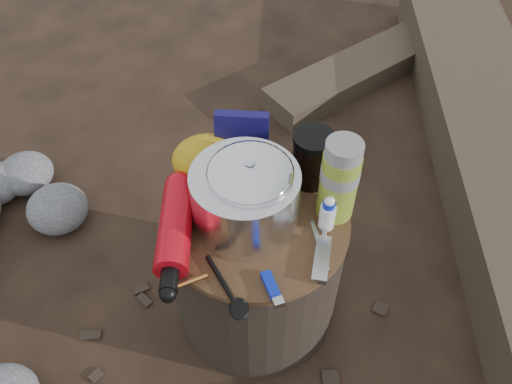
{
  "coord_description": "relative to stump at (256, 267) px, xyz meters",
  "views": [
    {
      "loc": [
        -0.09,
        -0.74,
        1.33
      ],
      "look_at": [
        0.0,
        0.0,
        0.48
      ],
      "focal_mm": 37.39,
      "sensor_mm": 36.0,
      "label": 1
    }
  ],
  "objects": [
    {
      "name": "ground",
      "position": [
        0.0,
        0.0,
        -0.19
      ],
      "size": [
        60.0,
        60.0,
        0.0
      ],
      "primitive_type": "plane",
      "color": "black",
      "rests_on": "ground"
    },
    {
      "name": "stump",
      "position": [
        0.0,
        0.0,
        0.0
      ],
      "size": [
        0.42,
        0.42,
        0.39
      ],
      "primitive_type": "cylinder",
      "color": "black",
      "rests_on": "ground"
    },
    {
      "name": "log_main",
      "position": [
        0.84,
        0.35,
        -0.1
      ],
      "size": [
        0.72,
        2.2,
        0.18
      ],
      "primitive_type": "cube",
      "rotation": [
        0.0,
        0.0,
        -0.16
      ],
      "color": "#423629",
      "rests_on": "ground"
    },
    {
      "name": "log_small",
      "position": [
        0.62,
        1.03,
        -0.15
      ],
      "size": [
        1.01,
        0.7,
        0.09
      ],
      "primitive_type": "cube",
      "rotation": [
        0.0,
        0.0,
        -1.04
      ],
      "color": "#423629",
      "rests_on": "ground"
    },
    {
      "name": "foil_windscreen",
      "position": [
        -0.02,
        0.0,
        0.27
      ],
      "size": [
        0.23,
        0.23,
        0.14
      ],
      "primitive_type": "cylinder",
      "color": "silver",
      "rests_on": "stump"
    },
    {
      "name": "camping_pot",
      "position": [
        -0.01,
        0.01,
        0.28
      ],
      "size": [
        0.18,
        0.18,
        0.18
      ],
      "primitive_type": "cylinder",
      "color": "white",
      "rests_on": "stump"
    },
    {
      "name": "fuel_bottle",
      "position": [
        -0.18,
        -0.03,
        0.23
      ],
      "size": [
        0.1,
        0.31,
        0.07
      ],
      "primitive_type": null,
      "rotation": [
        0.0,
        0.0,
        -0.11
      ],
      "color": "red",
      "rests_on": "stump"
    },
    {
      "name": "thermos",
      "position": [
        0.18,
        0.0,
        0.3
      ],
      "size": [
        0.08,
        0.08,
        0.21
      ],
      "primitive_type": "cylinder",
      "color": "#8BA22E",
      "rests_on": "stump"
    },
    {
      "name": "travel_mug",
      "position": [
        0.14,
        0.11,
        0.26
      ],
      "size": [
        0.09,
        0.09,
        0.14
      ],
      "primitive_type": "cylinder",
      "color": "black",
      "rests_on": "stump"
    },
    {
      "name": "stuff_sack",
      "position": [
        -0.1,
        0.15,
        0.25
      ],
      "size": [
        0.16,
        0.13,
        0.11
      ],
      "primitive_type": "ellipsoid",
      "color": "gold",
      "rests_on": "stump"
    },
    {
      "name": "food_pouch",
      "position": [
        -0.01,
        0.17,
        0.27
      ],
      "size": [
        0.13,
        0.05,
        0.16
      ],
      "primitive_type": "cube",
      "rotation": [
        0.0,
        0.0,
        -0.19
      ],
      "color": "#100C4A",
      "rests_on": "stump"
    },
    {
      "name": "lighter",
      "position": [
        0.01,
        -0.18,
        0.2
      ],
      "size": [
        0.04,
        0.09,
        0.02
      ],
      "primitive_type": "cube",
      "rotation": [
        0.0,
        0.0,
        0.24
      ],
      "color": "#0C23BA",
      "rests_on": "stump"
    },
    {
      "name": "multitool",
      "position": [
        0.12,
        -0.13,
        0.2
      ],
      "size": [
        0.06,
        0.12,
        0.02
      ],
      "primitive_type": "cube",
      "rotation": [
        0.0,
        0.0,
        -0.31
      ],
      "color": "#BABABF",
      "rests_on": "stump"
    },
    {
      "name": "pot_grabber",
      "position": [
        0.13,
        -0.09,
        0.2
      ],
      "size": [
        0.05,
        0.14,
        0.01
      ],
      "primitive_type": null,
      "rotation": [
        0.0,
        0.0,
        -0.09
      ],
      "color": "#BABABF",
      "rests_on": "stump"
    },
    {
      "name": "spork",
      "position": [
        -0.09,
        -0.16,
        0.2
      ],
      "size": [
        0.09,
        0.16,
        0.01
      ],
      "primitive_type": null,
      "rotation": [
        0.0,
        0.0,
        0.39
      ],
      "color": "black",
      "rests_on": "stump"
    },
    {
      "name": "squeeze_bottle",
      "position": [
        0.15,
        -0.04,
        0.24
      ],
      "size": [
        0.04,
        0.04,
        0.08
      ],
      "primitive_type": "cylinder",
      "color": "white",
      "rests_on": "stump"
    }
  ]
}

